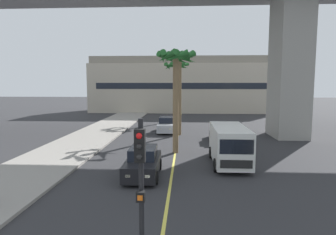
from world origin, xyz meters
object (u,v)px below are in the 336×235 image
Objects in this scene: delivery_van at (229,144)px; palm_tree_near_median at (176,72)px; car_queue_second at (221,132)px; palm_tree_far_median at (179,68)px; car_queue_third at (143,163)px; palm_tree_mid_median at (176,71)px; traffic_light_median_near at (141,183)px; car_queue_front at (166,125)px.

palm_tree_near_median is at bearing 100.69° from delivery_van.
palm_tree_far_median is (-3.72, 2.60, 5.75)m from car_queue_second.
palm_tree_near_median reaches higher than car_queue_second.
palm_tree_mid_median reaches higher than car_queue_third.
traffic_light_median_near is 22.41m from palm_tree_far_median.
traffic_light_median_near reaches higher than car_queue_front.
car_queue_front is at bearing 111.07° from delivery_van.
palm_tree_mid_median is at bearing -82.14° from car_queue_front.
palm_tree_mid_median is (1.25, -9.08, 5.13)m from car_queue_front.
car_queue_third is 5.63m from delivery_van.
palm_tree_far_median is (0.41, 22.09, 3.76)m from traffic_light_median_near.
car_queue_second is at bearing -34.96° from palm_tree_far_median.
delivery_van is 12.27m from traffic_light_median_near.
traffic_light_median_near is 0.54× the size of palm_tree_near_median.
car_queue_front and car_queue_second have the same top height.
palm_tree_near_median is (-0.28, 32.75, 3.71)m from traffic_light_median_near.
palm_tree_mid_median is at bearing -90.77° from palm_tree_far_median.
delivery_van is 0.66× the size of palm_tree_far_median.
traffic_light_median_near is 0.52× the size of palm_tree_far_median.
palm_tree_mid_median is at bearing -88.15° from palm_tree_near_median.
delivery_van reaches higher than car_queue_second.
car_queue_third is at bearing -97.29° from palm_tree_far_median.
palm_tree_far_median reaches higher than palm_tree_near_median.
traffic_light_median_near is at bearing -87.72° from car_queue_front.
palm_tree_mid_median is at bearing 88.79° from traffic_light_median_near.
palm_tree_near_median reaches higher than palm_tree_mid_median.
palm_tree_near_median is 10.69m from palm_tree_far_median.
car_queue_front is 12.97m from delivery_van.
palm_tree_far_median is at bearing 145.04° from car_queue_second.
traffic_light_median_near is at bearing -91.21° from palm_tree_mid_median.
delivery_van is (4.66, -12.10, 0.57)m from car_queue_front.
palm_tree_mid_median reaches higher than delivery_van.
palm_tree_mid_median reaches higher than car_queue_second.
car_queue_front is at bearing 97.86° from palm_tree_mid_median.
car_queue_second is 0.98× the size of traffic_light_median_near.
car_queue_second is 0.51× the size of palm_tree_far_median.
palm_tree_mid_median is (0.59, -18.13, -0.58)m from palm_tree_near_median.
car_queue_second is at bearing 62.72° from car_queue_third.
palm_tree_mid_median is (1.57, 5.59, 5.13)m from car_queue_third.
palm_tree_far_median is at bearing 88.93° from traffic_light_median_near.
delivery_van is (4.98, 2.58, 0.57)m from car_queue_third.
delivery_van is 0.68× the size of palm_tree_near_median.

